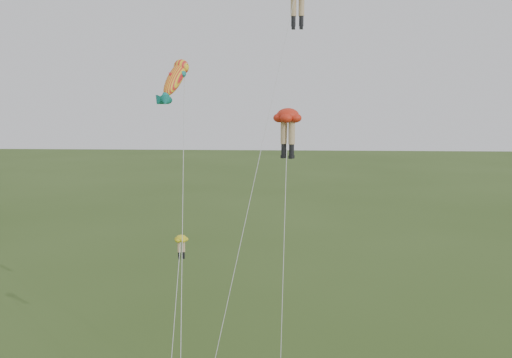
{
  "coord_description": "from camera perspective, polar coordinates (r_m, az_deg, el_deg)",
  "views": [
    {
      "loc": [
        3.59,
        -25.72,
        16.01
      ],
      "look_at": [
        1.84,
        6.0,
        11.49
      ],
      "focal_mm": 40.0,
      "sensor_mm": 36.0,
      "label": 1
    }
  ],
  "objects": [
    {
      "name": "legs_kite_red_mid",
      "position": [
        29.05,
        3.19,
        5.58
      ],
      "size": [
        2.03,
        5.48,
        15.51
      ],
      "rotation": [
        0.0,
        0.0,
        -0.51
      ],
      "color": "red",
      "rests_on": "ground"
    },
    {
      "name": "legs_kite_yellow",
      "position": [
        31.12,
        -7.61,
        -7.47
      ],
      "size": [
        0.99,
        6.55,
        8.65
      ],
      "rotation": [
        0.0,
        0.0,
        0.32
      ],
      "color": "yellow",
      "rests_on": "ground"
    },
    {
      "name": "fish_kite",
      "position": [
        31.85,
        -8.08,
        9.77
      ],
      "size": [
        2.41,
        8.99,
        18.37
      ],
      "rotation": [
        0.83,
        0.0,
        -0.46
      ],
      "color": "yellow",
      "rests_on": "ground"
    }
  ]
}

